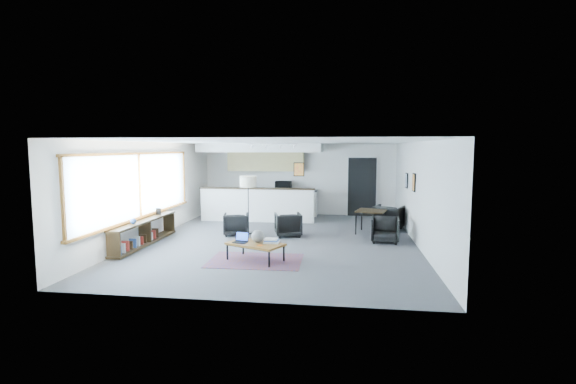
# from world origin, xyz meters

# --- Properties ---
(room) EXTENTS (7.02, 9.02, 2.62)m
(room) POSITION_xyz_m (0.00, 0.00, 1.30)
(room) COLOR #4A4A4C
(room) RESTS_ON ground
(window) EXTENTS (0.10, 5.95, 1.66)m
(window) POSITION_xyz_m (-3.46, -0.90, 1.46)
(window) COLOR #8CBFFF
(window) RESTS_ON room
(console) EXTENTS (0.35, 3.00, 0.80)m
(console) POSITION_xyz_m (-3.30, -1.05, 0.33)
(console) COLOR black
(console) RESTS_ON floor
(kitchenette) EXTENTS (4.20, 1.96, 2.60)m
(kitchenette) POSITION_xyz_m (-1.20, 3.71, 1.38)
(kitchenette) COLOR white
(kitchenette) RESTS_ON floor
(doorway) EXTENTS (1.10, 0.12, 2.15)m
(doorway) POSITION_xyz_m (2.30, 4.42, 1.07)
(doorway) COLOR black
(doorway) RESTS_ON room
(track_light) EXTENTS (1.60, 0.07, 0.15)m
(track_light) POSITION_xyz_m (-0.59, 2.20, 2.53)
(track_light) COLOR silver
(track_light) RESTS_ON room
(wall_art_lower) EXTENTS (0.03, 0.38, 0.48)m
(wall_art_lower) POSITION_xyz_m (3.47, 0.40, 1.55)
(wall_art_lower) COLOR black
(wall_art_lower) RESTS_ON room
(wall_art_upper) EXTENTS (0.03, 0.34, 0.44)m
(wall_art_upper) POSITION_xyz_m (3.47, 1.70, 1.50)
(wall_art_upper) COLOR black
(wall_art_upper) RESTS_ON room
(kilim_rug) EXTENTS (2.03, 1.41, 0.01)m
(kilim_rug) POSITION_xyz_m (-0.22, -2.10, 0.01)
(kilim_rug) COLOR #533041
(kilim_rug) RESTS_ON floor
(coffee_table) EXTENTS (1.36, 1.09, 0.39)m
(coffee_table) POSITION_xyz_m (-0.22, -2.10, 0.36)
(coffee_table) COLOR brown
(coffee_table) RESTS_ON floor
(laptop) EXTENTS (0.34, 0.29, 0.22)m
(laptop) POSITION_xyz_m (-0.54, -2.04, 0.46)
(laptop) COLOR black
(laptop) RESTS_ON coffee_table
(ceramic_pot) EXTENTS (0.28, 0.28, 0.28)m
(ceramic_pot) POSITION_xyz_m (-0.17, -2.04, 0.53)
(ceramic_pot) COLOR gray
(ceramic_pot) RESTS_ON coffee_table
(book_stack) EXTENTS (0.33, 0.27, 0.10)m
(book_stack) POSITION_xyz_m (0.13, -2.02, 0.44)
(book_stack) COLOR silver
(book_stack) RESTS_ON coffee_table
(coaster) EXTENTS (0.12, 0.12, 0.01)m
(coaster) POSITION_xyz_m (-0.07, -2.30, 0.40)
(coaster) COLOR #E5590C
(coaster) RESTS_ON coffee_table
(armchair_left) EXTENTS (0.78, 0.75, 0.68)m
(armchair_left) POSITION_xyz_m (-1.33, 0.47, 0.34)
(armchair_left) COLOR black
(armchair_left) RESTS_ON floor
(armchair_right) EXTENTS (0.84, 0.81, 0.72)m
(armchair_right) POSITION_xyz_m (0.14, 0.54, 0.36)
(armchair_right) COLOR black
(armchair_right) RESTS_ON floor
(floor_lamp) EXTENTS (0.58, 0.58, 1.65)m
(floor_lamp) POSITION_xyz_m (-1.03, 0.74, 1.44)
(floor_lamp) COLOR black
(floor_lamp) RESTS_ON floor
(dining_table) EXTENTS (0.97, 0.97, 0.67)m
(dining_table) POSITION_xyz_m (2.45, 1.26, 0.61)
(dining_table) COLOR black
(dining_table) RESTS_ON floor
(dining_chair_near) EXTENTS (0.64, 0.61, 0.61)m
(dining_chair_near) POSITION_xyz_m (2.74, 0.13, 0.31)
(dining_chair_near) COLOR black
(dining_chair_near) RESTS_ON floor
(dining_chair_far) EXTENTS (0.85, 0.83, 0.69)m
(dining_chair_far) POSITION_xyz_m (3.00, 1.86, 0.35)
(dining_chair_far) COLOR black
(dining_chair_far) RESTS_ON floor
(microwave) EXTENTS (0.57, 0.32, 0.39)m
(microwave) POSITION_xyz_m (-0.52, 4.15, 1.12)
(microwave) COLOR black
(microwave) RESTS_ON kitchenette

